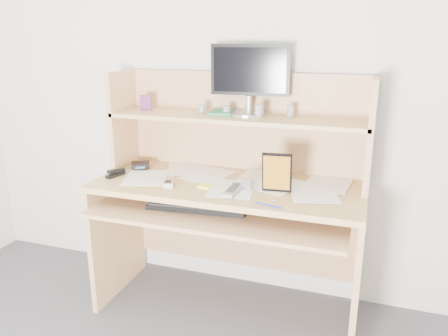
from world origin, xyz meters
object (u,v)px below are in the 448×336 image
(desk, at_px, (232,188))
(keyboard, at_px, (199,205))
(game_case, at_px, (277,173))
(monitor, at_px, (250,78))
(tv_remote, at_px, (233,190))

(desk, xyz_separation_m, keyboard, (-0.11, -0.21, -0.03))
(desk, distance_m, game_case, 0.35)
(game_case, relative_size, monitor, 0.47)
(desk, distance_m, tv_remote, 0.24)
(keyboard, bearing_deg, monitor, 59.58)
(keyboard, height_order, tv_remote, tv_remote)
(tv_remote, relative_size, monitor, 0.44)
(keyboard, bearing_deg, desk, 57.62)
(desk, xyz_separation_m, tv_remote, (0.07, -0.21, 0.07))
(game_case, bearing_deg, monitor, 122.12)
(tv_remote, bearing_deg, desk, 110.39)
(game_case, bearing_deg, tv_remote, -168.64)
(tv_remote, xyz_separation_m, monitor, (-0.02, 0.35, 0.51))
(desk, bearing_deg, game_case, -29.04)
(tv_remote, height_order, game_case, game_case)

